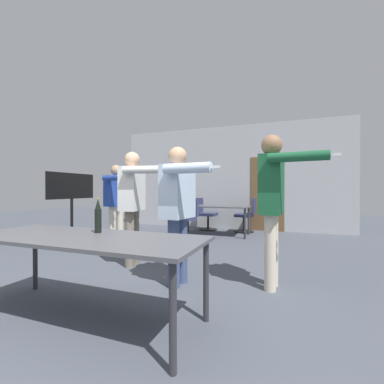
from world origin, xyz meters
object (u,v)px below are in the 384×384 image
tv_screen (72,198)px  person_left_plaid (133,197)px  person_far_watching (179,202)px  office_chair_mid_tucked (247,216)px  office_chair_near_pushed (186,220)px  office_chair_side_rolled (206,215)px  person_right_polo (117,197)px  beer_bottle (98,216)px  person_center_tall (273,195)px

tv_screen → person_left_plaid: person_left_plaid is taller
person_far_watching → tv_screen: bearing=-109.0°
person_left_plaid → office_chair_mid_tucked: size_ratio=1.87×
tv_screen → office_chair_near_pushed: size_ratio=1.63×
tv_screen → office_chair_side_rolled: tv_screen is taller
person_left_plaid → office_chair_near_pushed: (-0.08, 2.38, -0.60)m
person_right_polo → person_far_watching: size_ratio=1.00×
person_far_watching → office_chair_side_rolled: 4.31m
person_far_watching → beer_bottle: (-0.46, -0.85, -0.10)m
tv_screen → person_right_polo: size_ratio=0.91×
person_right_polo → office_chair_near_pushed: size_ratio=1.80×
office_chair_mid_tucked → beer_bottle: beer_bottle is taller
office_chair_side_rolled → beer_bottle: size_ratio=2.74×
person_center_tall → office_chair_near_pushed: 3.39m
person_right_polo → person_far_watching: bearing=69.5°
office_chair_side_rolled → person_far_watching: bearing=16.5°
person_center_tall → office_chair_side_rolled: size_ratio=1.96×
tv_screen → office_chair_near_pushed: tv_screen is taller
person_far_watching → office_chair_near_pushed: (-1.04, 2.87, -0.56)m
person_left_plaid → person_far_watching: (0.96, -0.48, -0.04)m
person_far_watching → office_chair_mid_tucked: person_far_watching is taller
person_center_tall → office_chair_near_pushed: (-2.10, 2.59, -0.65)m
tv_screen → office_chair_mid_tucked: 4.31m
person_left_plaid → office_chair_side_rolled: bearing=171.4°
person_left_plaid → beer_bottle: bearing=11.5°
person_center_tall → office_chair_near_pushed: size_ratio=1.93×
office_chair_side_rolled → person_left_plaid: bearing=3.6°
tv_screen → office_chair_near_pushed: (2.12, 1.39, -0.52)m
person_right_polo → person_far_watching: (2.09, -1.60, -0.00)m
tv_screen → person_left_plaid: (2.20, -0.99, 0.08)m
person_left_plaid → person_far_watching: bearing=54.3°
office_chair_mid_tucked → tv_screen: bearing=128.2°
beer_bottle → tv_screen: bearing=139.2°
person_center_tall → person_right_polo: bearing=-107.5°
person_center_tall → office_chair_near_pushed: person_center_tall is taller
person_center_tall → office_chair_side_rolled: 4.43m
person_center_tall → office_chair_side_rolled: bearing=-147.2°
person_right_polo → office_chair_near_pushed: person_right_polo is taller
person_right_polo → person_center_tall: 3.42m
person_left_plaid → person_center_tall: size_ratio=0.96×
person_left_plaid → person_center_tall: 2.03m
tv_screen → person_far_watching: (3.16, -1.47, 0.04)m
person_left_plaid → person_far_watching: 1.07m
office_chair_near_pushed → office_chair_side_rolled: office_chair_near_pushed is taller
office_chair_mid_tucked → person_far_watching: bearing=177.1°
person_left_plaid → office_chair_side_rolled: size_ratio=1.89×
person_right_polo → beer_bottle: size_ratio=5.01×
tv_screen → office_chair_side_rolled: 3.51m
office_chair_side_rolled → beer_bottle: bearing=9.2°
tv_screen → person_right_polo: (1.07, 0.13, 0.04)m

